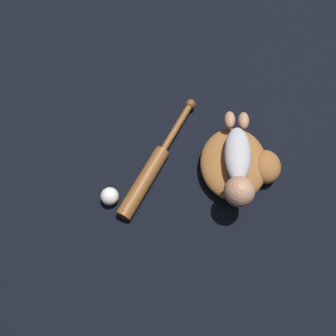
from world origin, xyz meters
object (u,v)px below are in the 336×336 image
object	(u,v)px
baby_figure	(238,166)
baseball_bat	(151,169)
baseball	(110,196)
baseball_glove	(239,164)

from	to	relation	value
baby_figure	baseball_bat	xyz separation A→B (m)	(0.08, -0.32, -0.11)
baby_figure	baseball	bearing A→B (deg)	-61.19
baby_figure	baseball	size ratio (longest dim) A/B	5.73
baseball_glove	baby_figure	size ratio (longest dim) A/B	0.89
baseball_glove	baseball	distance (m)	0.53
baseball	baseball_bat	bearing A→B (deg)	144.76
baseball_glove	baseball_bat	bearing A→B (deg)	-68.27
baseball_bat	baseball	distance (m)	0.20
baseball_glove	baby_figure	xyz separation A→B (m)	(0.05, -0.01, 0.09)
baby_figure	baseball_bat	distance (m)	0.35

